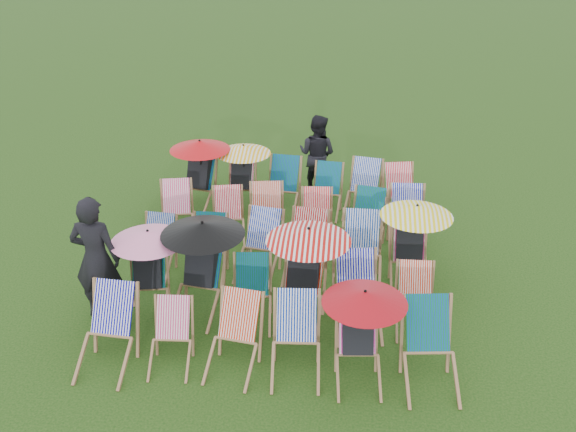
# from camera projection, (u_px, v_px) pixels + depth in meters

# --- Properties ---
(ground) EXTENTS (100.00, 100.00, 0.00)m
(ground) POSITION_uv_depth(u_px,v_px,m) (287.00, 277.00, 10.25)
(ground) COLOR black
(ground) RESTS_ON ground
(deckchair_0) EXTENTS (0.74, 0.98, 1.02)m
(deckchair_0) POSITION_uv_depth(u_px,v_px,m) (106.00, 333.00, 8.15)
(deckchair_0) COLOR #8D6442
(deckchair_0) RESTS_ON ground
(deckchair_1) EXTENTS (0.59, 0.79, 0.83)m
(deckchair_1) POSITION_uv_depth(u_px,v_px,m) (170.00, 338.00, 8.21)
(deckchair_1) COLOR #8D6442
(deckchair_1) RESTS_ON ground
(deckchair_2) EXTENTS (0.75, 0.95, 0.95)m
(deckchair_2) POSITION_uv_depth(u_px,v_px,m) (233.00, 338.00, 8.12)
(deckchair_2) COLOR #8D6442
(deckchair_2) RESTS_ON ground
(deckchair_3) EXTENTS (0.71, 0.94, 0.98)m
(deckchair_3) POSITION_uv_depth(u_px,v_px,m) (296.00, 340.00, 8.05)
(deckchair_3) COLOR #8D6442
(deckchair_3) RESTS_ON ground
(deckchair_4) EXTENTS (1.05, 1.12, 1.24)m
(deckchair_4) POSITION_uv_depth(u_px,v_px,m) (360.00, 336.00, 7.86)
(deckchair_4) COLOR #8D6442
(deckchair_4) RESTS_ON ground
(deckchair_5) EXTENTS (0.79, 1.02, 1.03)m
(deckchair_5) POSITION_uv_depth(u_px,v_px,m) (431.00, 350.00, 7.84)
(deckchair_5) COLOR #8D6442
(deckchair_5) RESTS_ON ground
(deckchair_6) EXTENTS (1.07, 1.16, 1.27)m
(deckchair_6) POSITION_uv_depth(u_px,v_px,m) (148.00, 271.00, 9.15)
(deckchair_6) COLOR #8D6442
(deckchair_6) RESTS_ON ground
(deckchair_7) EXTENTS (1.19, 1.26, 1.41)m
(deckchair_7) POSITION_uv_depth(u_px,v_px,m) (199.00, 267.00, 9.12)
(deckchair_7) COLOR #8D6442
(deckchair_7) RESTS_ON ground
(deckchair_8) EXTENTS (0.67, 0.87, 0.89)m
(deckchair_8) POSITION_uv_depth(u_px,v_px,m) (251.00, 294.00, 9.04)
(deckchair_8) COLOR #8D6442
(deckchair_8) RESTS_ON ground
(deckchair_9) EXTENTS (1.19, 1.25, 1.41)m
(deckchair_9) POSITION_uv_depth(u_px,v_px,m) (303.00, 274.00, 8.96)
(deckchair_9) COLOR #8D6442
(deckchair_9) RESTS_ON ground
(deckchair_10) EXTENTS (0.80, 1.02, 1.02)m
(deckchair_10) POSITION_uv_depth(u_px,v_px,m) (358.00, 296.00, 8.88)
(deckchair_10) COLOR #8D6442
(deckchair_10) RESTS_ON ground
(deckchair_11) EXTENTS (0.59, 0.82, 0.87)m
(deckchair_11) POSITION_uv_depth(u_px,v_px,m) (416.00, 301.00, 8.90)
(deckchair_11) COLOR #8D6442
(deckchair_11) RESTS_ON ground
(deckchair_12) EXTENTS (0.65, 0.86, 0.88)m
(deckchair_12) POSITION_uv_depth(u_px,v_px,m) (155.00, 248.00, 10.20)
(deckchair_12) COLOR #8D6442
(deckchair_12) RESTS_ON ground
(deckchair_13) EXTENTS (0.62, 0.86, 0.92)m
(deckchair_13) POSITION_uv_depth(u_px,v_px,m) (207.00, 249.00, 10.12)
(deckchair_13) COLOR #8D6442
(deckchair_13) RESTS_ON ground
(deckchair_14) EXTENTS (0.79, 1.00, 0.98)m
(deckchair_14) POSITION_uv_depth(u_px,v_px,m) (259.00, 246.00, 10.16)
(deckchair_14) COLOR #8D6442
(deckchair_14) RESTS_ON ground
(deckchair_15) EXTENTS (0.75, 0.97, 0.99)m
(deckchair_15) POSITION_uv_depth(u_px,v_px,m) (306.00, 248.00, 10.10)
(deckchair_15) COLOR #8D6442
(deckchair_15) RESTS_ON ground
(deckchair_16) EXTENTS (0.69, 0.96, 1.03)m
(deckchair_16) POSITION_uv_depth(u_px,v_px,m) (361.00, 252.00, 9.95)
(deckchair_16) COLOR #8D6442
(deckchair_16) RESTS_ON ground
(deckchair_17) EXTENTS (1.10, 1.15, 1.31)m
(deckchair_17) POSITION_uv_depth(u_px,v_px,m) (411.00, 245.00, 9.79)
(deckchair_17) COLOR #8D6442
(deckchair_17) RESTS_ON ground
(deckchair_18) EXTENTS (0.76, 0.95, 0.92)m
(deckchair_18) POSITION_uv_depth(u_px,v_px,m) (176.00, 211.00, 11.31)
(deckchair_18) COLOR #8D6442
(deckchair_18) RESTS_ON ground
(deckchair_19) EXTENTS (0.72, 0.90, 0.87)m
(deckchair_19) POSITION_uv_depth(u_px,v_px,m) (228.00, 217.00, 11.17)
(deckchair_19) COLOR #8D6442
(deckchair_19) RESTS_ON ground
(deckchair_20) EXTENTS (0.75, 0.96, 0.96)m
(deckchair_20) POSITION_uv_depth(u_px,v_px,m) (267.00, 216.00, 11.09)
(deckchair_20) COLOR #8D6442
(deckchair_20) RESTS_ON ground
(deckchair_21) EXTENTS (0.65, 0.86, 0.89)m
(deckchair_21) POSITION_uv_depth(u_px,v_px,m) (317.00, 220.00, 11.05)
(deckchair_21) COLOR #8D6442
(deckchair_21) RESTS_ON ground
(deckchair_22) EXTENTS (0.79, 0.98, 0.95)m
(deckchair_22) POSITION_uv_depth(u_px,v_px,m) (366.00, 222.00, 10.92)
(deckchair_22) COLOR #8D6442
(deckchair_22) RESTS_ON ground
(deckchair_23) EXTENTS (0.69, 0.95, 1.00)m
(deckchair_23) POSITION_uv_depth(u_px,v_px,m) (407.00, 221.00, 10.91)
(deckchair_23) COLOR #8D6442
(deckchair_23) RESTS_ON ground
(deckchair_24) EXTENTS (1.13, 1.21, 1.35)m
(deckchair_24) POSITION_uv_depth(u_px,v_px,m) (197.00, 174.00, 12.16)
(deckchair_24) COLOR #8D6442
(deckchair_24) RESTS_ON ground
(deckchair_25) EXTENTS (1.04, 1.08, 1.24)m
(deckchair_25) POSITION_uv_depth(u_px,v_px,m) (241.00, 176.00, 12.23)
(deckchair_25) COLOR #8D6442
(deckchair_25) RESTS_ON ground
(deckchair_26) EXTENTS (0.76, 0.99, 1.01)m
(deckchair_26) POSITION_uv_depth(u_px,v_px,m) (281.00, 188.00, 12.08)
(deckchair_26) COLOR #8D6442
(deckchair_26) RESTS_ON ground
(deckchair_27) EXTENTS (0.68, 0.89, 0.90)m
(deckchair_27) POSITION_uv_depth(u_px,v_px,m) (326.00, 191.00, 12.08)
(deckchair_27) COLOR #8D6442
(deckchair_27) RESTS_ON ground
(deckchair_28) EXTENTS (0.79, 0.99, 0.97)m
(deckchair_28) POSITION_uv_depth(u_px,v_px,m) (363.00, 190.00, 12.06)
(deckchair_28) COLOR #8D6442
(deckchair_28) RESTS_ON ground
(deckchair_29) EXTENTS (0.78, 0.98, 0.95)m
(deckchair_29) POSITION_uv_depth(u_px,v_px,m) (402.00, 194.00, 11.90)
(deckchair_29) COLOR #8D6442
(deckchair_29) RESTS_ON ground
(person_left) EXTENTS (0.70, 0.47, 1.90)m
(person_left) POSITION_uv_depth(u_px,v_px,m) (96.00, 259.00, 8.93)
(person_left) COLOR black
(person_left) RESTS_ON ground
(person_rear) EXTENTS (0.96, 0.87, 1.62)m
(person_rear) POSITION_uv_depth(u_px,v_px,m) (317.00, 154.00, 12.78)
(person_rear) COLOR black
(person_rear) RESTS_ON ground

